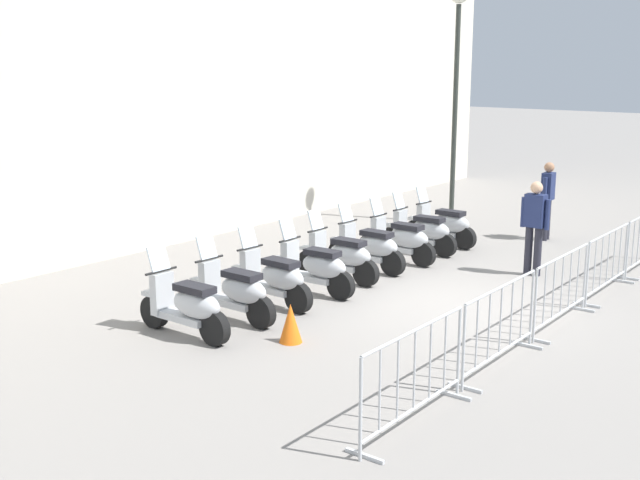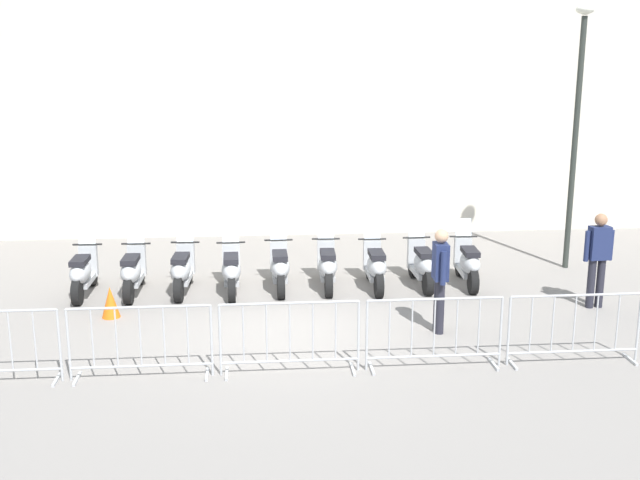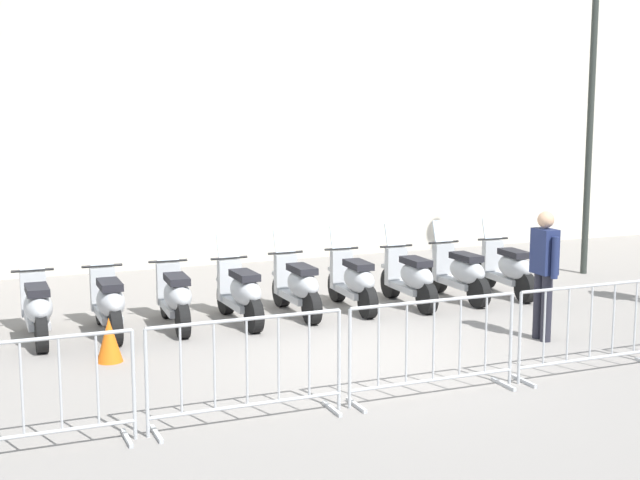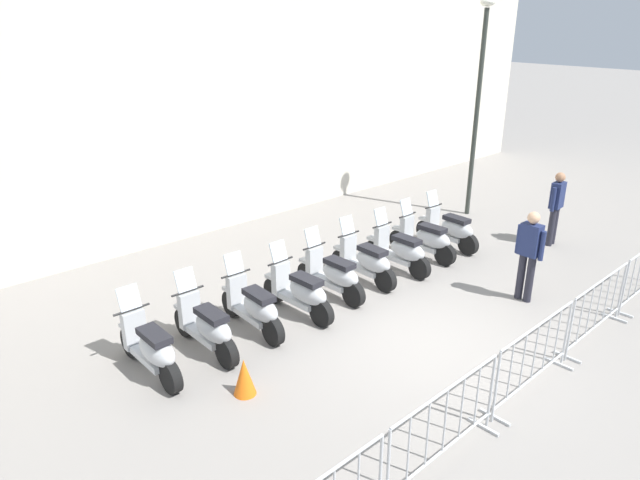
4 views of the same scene
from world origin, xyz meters
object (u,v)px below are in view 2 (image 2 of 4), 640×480
(motorcycle_3, at_px, (231,271))
(motorcycle_6, at_px, (375,266))
(motorcycle_5, at_px, (327,266))
(barrier_segment_3, at_px, (434,334))
(motorcycle_0, at_px, (83,273))
(motorcycle_4, at_px, (280,268))
(motorcycle_8, at_px, (468,263))
(motorcycle_2, at_px, (182,270))
(officer_mid_plaza, at_px, (440,274))
(barrier_segment_2, at_px, (290,338))
(street_lamp, at_px, (577,112))
(barrier_segment_4, at_px, (574,329))
(motorcycle_1, at_px, (133,272))
(traffic_cone, at_px, (110,302))
(barrier_segment_1, at_px, (141,343))
(officer_near_row_end, at_px, (598,255))
(motorcycle_7, at_px, (422,265))

(motorcycle_3, relative_size, motorcycle_6, 0.99)
(motorcycle_5, distance_m, barrier_segment_3, 4.17)
(motorcycle_0, distance_m, motorcycle_3, 2.79)
(motorcycle_4, xyz_separation_m, motorcycle_8, (3.64, 0.70, 0.00))
(motorcycle_2, xyz_separation_m, officer_mid_plaza, (4.78, -1.58, 0.53))
(motorcycle_4, distance_m, barrier_segment_2, 3.99)
(barrier_segment_3, distance_m, street_lamp, 7.10)
(barrier_segment_3, height_order, barrier_segment_4, same)
(motorcycle_1, distance_m, motorcycle_6, 4.63)
(barrier_segment_4, bearing_deg, traffic_cone, 170.82)
(officer_mid_plaza, bearing_deg, traffic_cone, 179.01)
(motorcycle_8, relative_size, street_lamp, 0.32)
(motorcycle_2, distance_m, street_lamp, 8.61)
(motorcycle_4, xyz_separation_m, barrier_segment_3, (2.83, -3.50, 0.07))
(motorcycle_2, xyz_separation_m, motorcycle_6, (3.65, 0.67, 0.00))
(motorcycle_5, relative_size, barrier_segment_3, 0.87)
(motorcycle_5, xyz_separation_m, traffic_cone, (-3.58, -2.07, -0.18))
(barrier_segment_1, relative_size, barrier_segment_2, 1.00)
(motorcycle_0, relative_size, motorcycle_2, 1.00)
(motorcycle_2, height_order, officer_near_row_end, officer_near_row_end)
(barrier_segment_2, distance_m, street_lamp, 8.48)
(motorcycle_7, height_order, officer_near_row_end, officer_near_row_end)
(motorcycle_3, bearing_deg, motorcycle_1, -170.83)
(barrier_segment_1, distance_m, barrier_segment_3, 4.18)
(barrier_segment_1, bearing_deg, motorcycle_3, 84.40)
(barrier_segment_4, height_order, traffic_cone, barrier_segment_4)
(motorcycle_6, relative_size, barrier_segment_1, 0.87)
(street_lamp, bearing_deg, motorcycle_5, -157.07)
(motorcycle_3, xyz_separation_m, motorcycle_8, (4.52, 1.00, 0.00))
(motorcycle_7, relative_size, officer_mid_plaza, 0.99)
(motorcycle_3, xyz_separation_m, barrier_segment_2, (1.66, -3.61, 0.07))
(motorcycle_2, bearing_deg, traffic_cone, -119.99)
(motorcycle_3, xyz_separation_m, officer_mid_plaza, (3.84, -1.67, 0.53))
(traffic_cone, bearing_deg, motorcycle_6, 25.60)
(officer_mid_plaza, bearing_deg, motorcycle_2, 161.67)
(officer_near_row_end, height_order, traffic_cone, officer_near_row_end)
(motorcycle_3, distance_m, officer_near_row_end, 6.72)
(motorcycle_4, relative_size, motorcycle_5, 1.00)
(motorcycle_0, relative_size, motorcycle_8, 1.00)
(barrier_segment_2, relative_size, officer_near_row_end, 1.14)
(motorcycle_5, xyz_separation_m, officer_near_row_end, (4.92, -0.60, 0.53))
(motorcycle_3, relative_size, officer_mid_plaza, 0.99)
(motorcycle_0, bearing_deg, motorcycle_3, 9.47)
(motorcycle_0, bearing_deg, motorcycle_5, 11.94)
(motorcycle_0, xyz_separation_m, motorcycle_1, (0.91, 0.16, 0.00))
(motorcycle_0, distance_m, barrier_segment_4, 8.82)
(officer_mid_plaza, bearing_deg, motorcycle_5, 133.47)
(motorcycle_1, distance_m, motorcycle_3, 1.86)
(traffic_cone, bearing_deg, officer_mid_plaza, -0.99)
(motorcycle_5, relative_size, motorcycle_6, 1.00)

